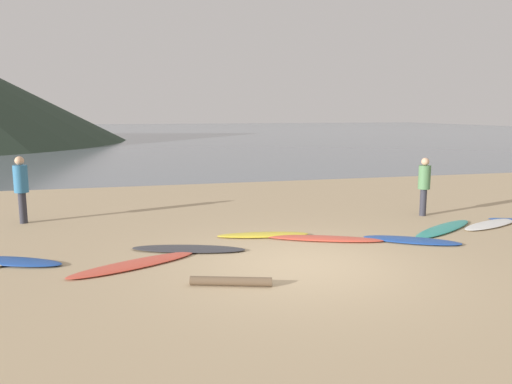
{
  "coord_description": "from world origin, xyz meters",
  "views": [
    {
      "loc": [
        -3.04,
        -8.39,
        2.77
      ],
      "look_at": [
        0.41,
        4.74,
        0.6
      ],
      "focal_mm": 35.31,
      "sensor_mm": 36.0,
      "label": 1
    }
  ],
  "objects_px": {
    "surfboard_6": "(412,240)",
    "surfboard_7": "(443,229)",
    "surfboard_2": "(134,264)",
    "person_0": "(424,182)",
    "surfboard_5": "(324,238)",
    "surfboard_3": "(188,249)",
    "driftwood_log": "(231,281)",
    "surfboard_8": "(491,224)",
    "surfboard_4": "(263,235)",
    "surfboard_1": "(13,261)",
    "person_1": "(21,184)"
  },
  "relations": [
    {
      "from": "surfboard_6",
      "to": "surfboard_7",
      "type": "distance_m",
      "value": 1.54
    },
    {
      "from": "surfboard_2",
      "to": "person_0",
      "type": "xyz_separation_m",
      "value": [
        7.64,
        2.64,
        0.89
      ]
    },
    {
      "from": "surfboard_5",
      "to": "surfboard_6",
      "type": "xyz_separation_m",
      "value": [
        1.77,
        -0.62,
        -0.0
      ]
    },
    {
      "from": "surfboard_3",
      "to": "surfboard_6",
      "type": "relative_size",
      "value": 1.13
    },
    {
      "from": "surfboard_6",
      "to": "driftwood_log",
      "type": "bearing_deg",
      "value": -126.07
    },
    {
      "from": "surfboard_3",
      "to": "surfboard_8",
      "type": "height_order",
      "value": "surfboard_8"
    },
    {
      "from": "surfboard_4",
      "to": "surfboard_6",
      "type": "relative_size",
      "value": 1.01
    },
    {
      "from": "surfboard_8",
      "to": "person_0",
      "type": "distance_m",
      "value": 1.98
    },
    {
      "from": "surfboard_1",
      "to": "person_0",
      "type": "relative_size",
      "value": 1.27
    },
    {
      "from": "surfboard_4",
      "to": "surfboard_7",
      "type": "distance_m",
      "value": 4.32
    },
    {
      "from": "surfboard_8",
      "to": "person_0",
      "type": "xyz_separation_m",
      "value": [
        -0.94,
        1.5,
        0.89
      ]
    },
    {
      "from": "surfboard_6",
      "to": "surfboard_3",
      "type": "bearing_deg",
      "value": -154.2
    },
    {
      "from": "surfboard_7",
      "to": "person_1",
      "type": "height_order",
      "value": "person_1"
    },
    {
      "from": "person_0",
      "to": "surfboard_1",
      "type": "bearing_deg",
      "value": 66.82
    },
    {
      "from": "surfboard_2",
      "to": "surfboard_7",
      "type": "xyz_separation_m",
      "value": [
        7.15,
        1.02,
        0.0
      ]
    },
    {
      "from": "surfboard_2",
      "to": "surfboard_3",
      "type": "relative_size",
      "value": 1.08
    },
    {
      "from": "surfboard_3",
      "to": "surfboard_8",
      "type": "xyz_separation_m",
      "value": [
        7.49,
        0.36,
        0.0
      ]
    },
    {
      "from": "surfboard_2",
      "to": "person_0",
      "type": "relative_size",
      "value": 1.6
    },
    {
      "from": "surfboard_6",
      "to": "surfboard_8",
      "type": "distance_m",
      "value": 2.9
    },
    {
      "from": "surfboard_1",
      "to": "surfboard_7",
      "type": "bearing_deg",
      "value": 27.76
    },
    {
      "from": "surfboard_1",
      "to": "surfboard_6",
      "type": "distance_m",
      "value": 8.0
    },
    {
      "from": "surfboard_3",
      "to": "surfboard_2",
      "type": "bearing_deg",
      "value": -126.09
    },
    {
      "from": "person_1",
      "to": "surfboard_7",
      "type": "bearing_deg",
      "value": -60.66
    },
    {
      "from": "person_0",
      "to": "surfboard_2",
      "type": "bearing_deg",
      "value": 74.8
    },
    {
      "from": "surfboard_5",
      "to": "surfboard_8",
      "type": "relative_size",
      "value": 1.2
    },
    {
      "from": "person_1",
      "to": "driftwood_log",
      "type": "height_order",
      "value": "person_1"
    },
    {
      "from": "surfboard_4",
      "to": "surfboard_5",
      "type": "xyz_separation_m",
      "value": [
        1.2,
        -0.65,
        -0.0
      ]
    },
    {
      "from": "surfboard_6",
      "to": "surfboard_7",
      "type": "xyz_separation_m",
      "value": [
        1.33,
        0.78,
        -0.0
      ]
    },
    {
      "from": "surfboard_4",
      "to": "surfboard_1",
      "type": "bearing_deg",
      "value": -162.58
    },
    {
      "from": "surfboard_5",
      "to": "driftwood_log",
      "type": "height_order",
      "value": "driftwood_log"
    },
    {
      "from": "surfboard_7",
      "to": "surfboard_2",
      "type": "bearing_deg",
      "value": 157.17
    },
    {
      "from": "surfboard_1",
      "to": "surfboard_6",
      "type": "relative_size",
      "value": 0.97
    },
    {
      "from": "surfboard_5",
      "to": "surfboard_4",
      "type": "bearing_deg",
      "value": 174.52
    },
    {
      "from": "surfboard_4",
      "to": "person_1",
      "type": "height_order",
      "value": "person_1"
    },
    {
      "from": "surfboard_3",
      "to": "person_1",
      "type": "height_order",
      "value": "person_1"
    },
    {
      "from": "surfboard_1",
      "to": "surfboard_2",
      "type": "relative_size",
      "value": 0.8
    },
    {
      "from": "surfboard_1",
      "to": "surfboard_8",
      "type": "bearing_deg",
      "value": 28.18
    },
    {
      "from": "surfboard_6",
      "to": "surfboard_8",
      "type": "xyz_separation_m",
      "value": [
        2.75,
        0.9,
        0.0
      ]
    },
    {
      "from": "surfboard_3",
      "to": "driftwood_log",
      "type": "height_order",
      "value": "driftwood_log"
    },
    {
      "from": "surfboard_5",
      "to": "surfboard_8",
      "type": "height_order",
      "value": "same"
    },
    {
      "from": "person_0",
      "to": "person_1",
      "type": "height_order",
      "value": "person_1"
    },
    {
      "from": "surfboard_7",
      "to": "surfboard_8",
      "type": "relative_size",
      "value": 1.21
    },
    {
      "from": "surfboard_5",
      "to": "surfboard_6",
      "type": "bearing_deg",
      "value": 3.36
    },
    {
      "from": "surfboard_6",
      "to": "surfboard_5",
      "type": "bearing_deg",
      "value": -167.05
    },
    {
      "from": "surfboard_1",
      "to": "surfboard_7",
      "type": "distance_m",
      "value": 9.32
    },
    {
      "from": "surfboard_8",
      "to": "person_0",
      "type": "relative_size",
      "value": 1.38
    },
    {
      "from": "surfboard_5",
      "to": "surfboard_8",
      "type": "bearing_deg",
      "value": 26.28
    },
    {
      "from": "surfboard_7",
      "to": "driftwood_log",
      "type": "xyz_separation_m",
      "value": [
        -5.66,
        -2.49,
        0.04
      ]
    },
    {
      "from": "surfboard_8",
      "to": "person_1",
      "type": "relative_size",
      "value": 1.28
    },
    {
      "from": "person_0",
      "to": "driftwood_log",
      "type": "distance_m",
      "value": 7.45
    }
  ]
}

